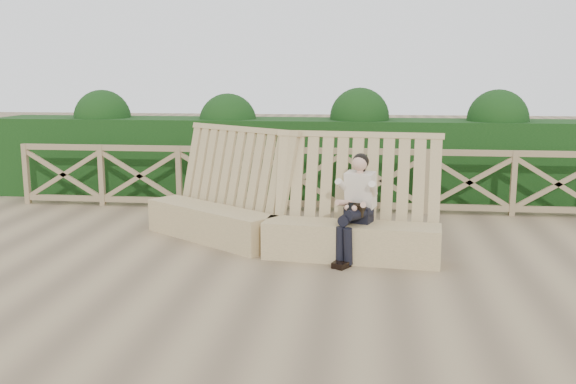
# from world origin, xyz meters

# --- Properties ---
(ground) EXTENTS (60.00, 60.00, 0.00)m
(ground) POSITION_xyz_m (0.00, 0.00, 0.00)
(ground) COLOR brown
(ground) RESTS_ON ground
(bench) EXTENTS (4.23, 2.19, 1.61)m
(bench) POSITION_xyz_m (-0.02, 1.05, 0.41)
(bench) COLOR #978156
(bench) RESTS_ON ground
(woman) EXTENTS (0.55, 0.81, 1.36)m
(woman) POSITION_xyz_m (1.02, 0.60, 0.75)
(woman) COLOR black
(woman) RESTS_ON ground
(guardrail) EXTENTS (10.10, 0.09, 1.10)m
(guardrail) POSITION_xyz_m (0.00, 3.50, 0.55)
(guardrail) COLOR olive
(guardrail) RESTS_ON ground
(hedge) EXTENTS (12.00, 1.20, 1.50)m
(hedge) POSITION_xyz_m (0.00, 4.70, 0.75)
(hedge) COLOR black
(hedge) RESTS_ON ground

